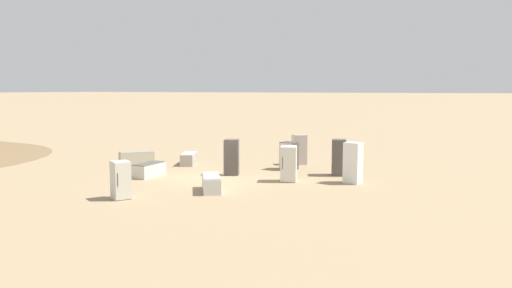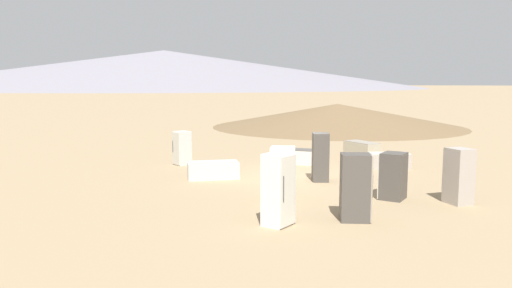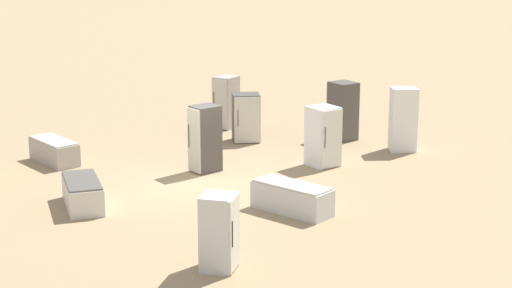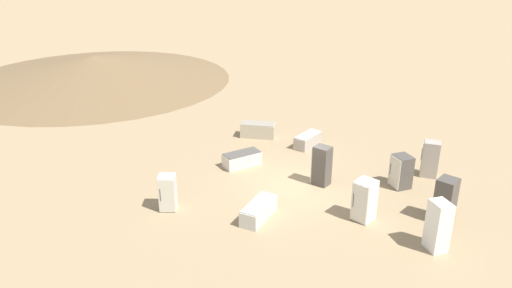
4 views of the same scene
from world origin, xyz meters
TOP-DOWN VIEW (x-y plane):
  - ground_plane at (0.00, 0.00)m, footprint 1000.00×1000.00m
  - discarded_fridge_0 at (3.09, 1.01)m, footprint 0.81×1.76m
  - discarded_fridge_1 at (-0.21, -1.04)m, footprint 0.86×0.77m
  - discarded_fridge_2 at (-3.32, -0.70)m, footprint 0.88×0.93m
  - discarded_fridge_3 at (-2.07, -3.79)m, footprint 0.87×0.81m
  - discarded_fridge_4 at (-1.93, -5.63)m, footprint 0.92×0.91m
  - discarded_fridge_5 at (-6.02, -1.54)m, footprint 0.82×0.73m
  - discarded_fridge_6 at (-1.34, 2.67)m, footprint 1.60×1.92m
  - discarded_fridge_7 at (3.49, -2.96)m, footprint 1.28×1.79m
  - discarded_fridge_9 at (0.98, 5.37)m, footprint 0.84×0.85m
  - discarded_fridge_10 at (-4.87, -3.22)m, footprint 0.84×0.92m

SIDE VIEW (x-z plane):
  - ground_plane at x=0.00m, z-range 0.00..0.00m
  - discarded_fridge_7 at x=3.49m, z-range 0.00..0.63m
  - discarded_fridge_0 at x=3.09m, z-range 0.00..0.64m
  - discarded_fridge_6 at x=-1.34m, z-range 0.00..0.65m
  - discarded_fridge_3 at x=-2.07m, z-range 0.00..1.41m
  - discarded_fridge_9 at x=0.98m, z-range 0.00..1.44m
  - discarded_fridge_2 at x=-3.32m, z-range 0.00..1.59m
  - discarded_fridge_4 at x=-1.93m, z-range 0.00..1.63m
  - discarded_fridge_10 at x=-4.87m, z-range 0.00..1.73m
  - discarded_fridge_1 at x=-0.21m, z-range 0.00..1.73m
  - discarded_fridge_5 at x=-6.02m, z-range 0.00..1.80m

